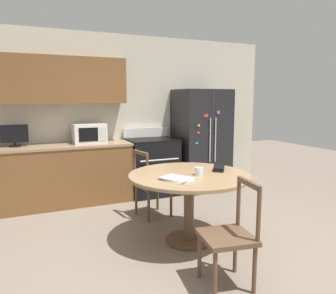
% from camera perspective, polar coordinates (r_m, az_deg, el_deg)
% --- Properties ---
extents(ground_plane, '(14.00, 14.00, 0.00)m').
position_cam_1_polar(ground_plane, '(3.51, 6.44, -18.32)').
color(ground_plane, gray).
extents(back_wall, '(5.20, 0.44, 2.60)m').
position_cam_1_polar(back_wall, '(5.44, -10.23, 6.95)').
color(back_wall, beige).
rests_on(back_wall, ground_plane).
extents(kitchen_counter, '(2.12, 0.64, 0.90)m').
position_cam_1_polar(kitchen_counter, '(5.12, -18.40, -4.65)').
color(kitchen_counter, brown).
rests_on(kitchen_counter, ground_plane).
extents(refrigerator, '(0.85, 0.76, 1.72)m').
position_cam_1_polar(refrigerator, '(5.70, 5.77, 1.24)').
color(refrigerator, black).
rests_on(refrigerator, ground_plane).
extents(oven_range, '(0.78, 0.68, 1.08)m').
position_cam_1_polar(oven_range, '(5.42, -2.86, -3.31)').
color(oven_range, black).
rests_on(oven_range, ground_plane).
extents(microwave, '(0.48, 0.35, 0.29)m').
position_cam_1_polar(microwave, '(5.14, -13.55, 2.33)').
color(microwave, white).
rests_on(microwave, kitchen_counter).
extents(countertop_tv, '(0.37, 0.16, 0.31)m').
position_cam_1_polar(countertop_tv, '(5.07, -25.20, 1.92)').
color(countertop_tv, black).
rests_on(countertop_tv, kitchen_counter).
extents(dining_table, '(1.32, 1.32, 0.76)m').
position_cam_1_polar(dining_table, '(3.59, 3.70, -6.77)').
color(dining_table, '#997551').
rests_on(dining_table, ground_plane).
extents(dining_chair_near, '(0.48, 0.48, 0.90)m').
position_cam_1_polar(dining_chair_near, '(2.89, 10.71, -15.01)').
color(dining_chair_near, brown).
rests_on(dining_chair_near, ground_plane).
extents(dining_chair_far, '(0.48, 0.48, 0.90)m').
position_cam_1_polar(dining_chair_far, '(4.40, -2.92, -6.58)').
color(dining_chair_far, brown).
rests_on(dining_chair_far, ground_plane).
extents(candle_glass, '(0.10, 0.10, 0.08)m').
position_cam_1_polar(candle_glass, '(3.52, 5.41, -4.31)').
color(candle_glass, silver).
rests_on(candle_glass, dining_table).
extents(wallet, '(0.17, 0.17, 0.07)m').
position_cam_1_polar(wallet, '(3.72, 8.82, -3.80)').
color(wallet, black).
rests_on(wallet, dining_table).
extents(mail_stack, '(0.34, 0.37, 0.02)m').
position_cam_1_polar(mail_stack, '(3.31, 1.50, -5.55)').
color(mail_stack, white).
rests_on(mail_stack, dining_table).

